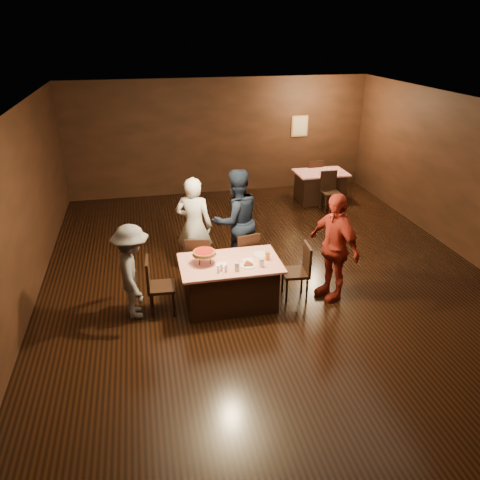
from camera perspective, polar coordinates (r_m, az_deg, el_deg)
The scene contains 22 objects.
room at distance 7.75m, azimuth 3.83°, elevation 9.32°, with size 10.00×10.04×3.02m.
main_table at distance 7.61m, azimuth -1.20°, elevation -5.29°, with size 1.60×1.00×0.77m, color red.
back_table at distance 12.37m, azimuth 9.72°, elevation 6.47°, with size 1.30×0.90×0.77m, color #B40C19.
chair_far_left at distance 8.16m, azimuth -4.98°, elevation -2.44°, with size 0.42×0.42×0.95m, color black.
chair_far_right at distance 8.28m, azimuth 0.51°, elevation -1.92°, with size 0.42×0.42×0.95m, color black.
chair_end_left at distance 7.46m, azimuth -9.56°, elevation -5.51°, with size 0.42×0.42×0.95m, color black.
chair_end_right at distance 7.82m, azimuth 6.75°, elevation -3.83°, with size 0.42×0.42×0.95m, color black.
chair_back_near at distance 11.72m, azimuth 10.98°, elevation 5.81°, with size 0.42×0.42×0.95m, color black.
chair_back_far at distance 12.87m, azimuth 8.78°, elevation 7.68°, with size 0.42×0.42×0.95m, color black.
diner_white_jacket at distance 8.44m, azimuth -5.61°, elevation 1.73°, with size 0.66×0.43×1.82m, color silver.
diner_navy_hoodie at distance 8.49m, azimuth -0.47°, elevation 2.38°, with size 0.93×0.73×1.92m, color black.
diner_grey_knit at distance 7.33m, azimuth -12.95°, elevation -3.82°, with size 0.99×0.57×1.53m, color #535257.
diner_red_shirt at distance 7.74m, azimuth 11.34°, elevation -0.82°, with size 1.07×0.45×1.83m, color maroon.
pizza_stand at distance 7.33m, azimuth -4.39°, elevation -1.58°, with size 0.38×0.38×0.22m.
plate_with_slice at distance 7.30m, azimuth 0.97°, elevation -2.99°, with size 0.25×0.25×0.06m.
plate_empty at distance 7.66m, azimuth 2.60°, elevation -1.76°, with size 0.25×0.25×0.01m, color white.
glass_front_left at distance 7.14m, azimuth -0.38°, elevation -3.27°, with size 0.08×0.08×0.14m, color silver.
glass_front_right at distance 7.26m, azimuth 2.64°, elevation -2.77°, with size 0.08×0.08×0.14m, color silver.
glass_amber at distance 7.47m, azimuth 3.36°, elevation -1.96°, with size 0.08×0.08×0.14m, color #BF7F26.
condiments at distance 7.13m, azimuth -2.22°, elevation -3.54°, with size 0.17×0.10×0.09m.
napkin_center at distance 7.48m, azimuth 1.03°, elevation -2.47°, with size 0.16×0.16×0.01m, color white.
napkin_left at distance 7.35m, azimuth -2.30°, elevation -2.98°, with size 0.16×0.16×0.01m, color white.
Camera 1 is at (-2.07, -7.17, 4.20)m, focal length 35.00 mm.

